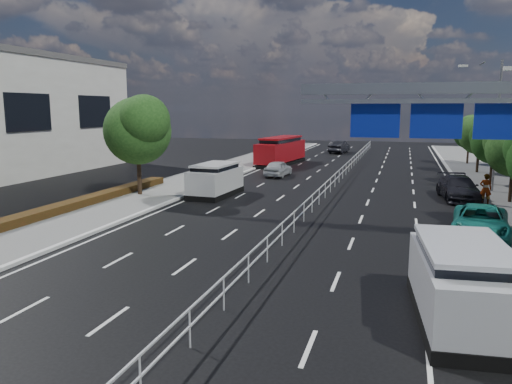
% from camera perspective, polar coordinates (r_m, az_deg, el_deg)
% --- Properties ---
extents(ground, '(160.00, 160.00, 0.00)m').
position_cam_1_polar(ground, '(13.59, -6.11, -15.81)').
color(ground, black).
rests_on(ground, ground).
extents(median_fence, '(0.05, 85.00, 1.02)m').
position_cam_1_polar(median_fence, '(34.56, 8.34, 0.65)').
color(median_fence, silver).
rests_on(median_fence, ground).
extents(overhead_gantry, '(10.24, 0.38, 7.45)m').
position_cam_1_polar(overhead_gantry, '(21.45, 21.94, 8.32)').
color(overhead_gantry, gray).
rests_on(overhead_gantry, ground).
extents(streetlight_far, '(2.78, 2.40, 9.00)m').
position_cam_1_polar(streetlight_far, '(37.75, 25.45, 7.72)').
color(streetlight_far, gray).
rests_on(streetlight_far, ground).
extents(near_tree_back, '(4.84, 4.51, 6.69)m').
position_cam_1_polar(near_tree_back, '(33.75, -13.33, 7.26)').
color(near_tree_back, black).
rests_on(near_tree_back, ground).
extents(far_tree_f, '(3.52, 3.28, 5.02)m').
position_cam_1_polar(far_tree_f, '(41.36, 25.58, 5.40)').
color(far_tree_f, black).
rests_on(far_tree_f, ground).
extents(far_tree_g, '(3.96, 3.69, 5.45)m').
position_cam_1_polar(far_tree_g, '(48.76, 24.27, 6.30)').
color(far_tree_g, black).
rests_on(far_tree_g, ground).
extents(far_tree_h, '(3.41, 3.18, 4.91)m').
position_cam_1_polar(far_tree_h, '(56.21, 23.24, 6.35)').
color(far_tree_h, black).
rests_on(far_tree_h, ground).
extents(white_minivan, '(2.43, 5.13, 2.18)m').
position_cam_1_polar(white_minivan, '(33.50, -4.66, 1.38)').
color(white_minivan, black).
rests_on(white_minivan, ground).
extents(red_bus, '(3.39, 9.83, 2.88)m').
position_cam_1_polar(red_bus, '(52.29, 2.88, 4.81)').
color(red_bus, black).
rests_on(red_bus, ground).
extents(near_car_silver, '(1.85, 4.12, 1.37)m').
position_cam_1_polar(near_car_silver, '(43.18, 2.53, 2.72)').
color(near_car_silver, '#AEB1B5').
rests_on(near_car_silver, ground).
extents(near_car_dark, '(2.32, 5.11, 1.63)m').
position_cam_1_polar(near_car_dark, '(66.69, 9.47, 5.12)').
color(near_car_dark, black).
rests_on(near_car_dark, ground).
extents(silver_minivan, '(2.78, 5.58, 2.24)m').
position_cam_1_polar(silver_minivan, '(14.87, 22.48, -9.66)').
color(silver_minivan, black).
rests_on(silver_minivan, ground).
extents(parked_car_teal, '(3.00, 5.43, 1.44)m').
position_cam_1_polar(parked_car_teal, '(24.82, 24.28, -3.15)').
color(parked_car_teal, '#197268').
rests_on(parked_car_teal, ground).
extents(parked_car_dark, '(2.71, 5.43, 1.52)m').
position_cam_1_polar(parked_car_dark, '(34.53, 22.15, 0.43)').
color(parked_car_dark, black).
rests_on(parked_car_dark, ground).
extents(pedestrian_a, '(0.71, 0.49, 1.85)m').
position_cam_1_polar(pedestrian_a, '(32.72, 24.76, 0.32)').
color(pedestrian_a, gray).
rests_on(pedestrian_a, sidewalk_far).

